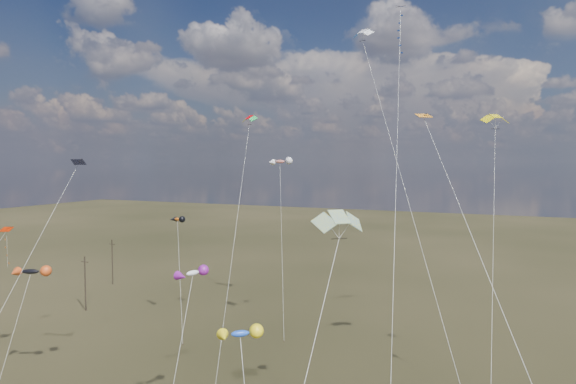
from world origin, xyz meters
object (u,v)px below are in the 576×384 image
at_px(utility_pole_far, 112,262).
at_px(novelty_black_orange, 30,272).
at_px(parafoil_yellow, 495,117).
at_px(utility_pole_near, 85,283).

relative_size(utility_pole_far, novelty_black_orange, 0.68).
distance_m(parafoil_yellow, novelty_black_orange, 46.35).
height_order(parafoil_yellow, novelty_black_orange, parafoil_yellow).
relative_size(utility_pole_near, parafoil_yellow, 0.30).
xyz_separation_m(utility_pole_near, parafoil_yellow, (55.38, -3.74, 21.83)).
relative_size(utility_pole_far, parafoil_yellow, 0.30).
distance_m(utility_pole_far, novelty_black_orange, 42.60).
relative_size(utility_pole_near, utility_pole_far, 1.00).
height_order(utility_pole_far, novelty_black_orange, novelty_black_orange).
height_order(utility_pole_near, utility_pole_far, same).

